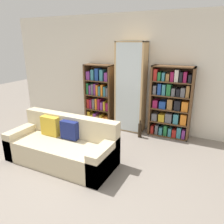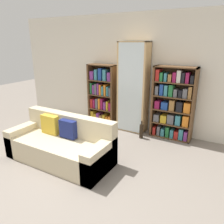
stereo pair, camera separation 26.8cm
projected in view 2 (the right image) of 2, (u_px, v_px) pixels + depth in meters
ground_plane at (64, 182)px, 3.37m from camera, size 16.00×16.00×0.00m
wall_back at (137, 73)px, 5.18m from camera, size 7.01×0.06×2.70m
couch at (61, 145)px, 3.96m from camera, size 1.94×0.83×0.80m
bookshelf_left at (102, 96)px, 5.61m from camera, size 0.73×0.32×1.54m
display_cabinet at (133, 88)px, 5.09m from camera, size 0.68×0.36×2.08m
bookshelf_right at (173, 104)px, 4.73m from camera, size 0.90×0.32×1.59m
wine_bottle at (141, 131)px, 4.87m from camera, size 0.09×0.09×0.40m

